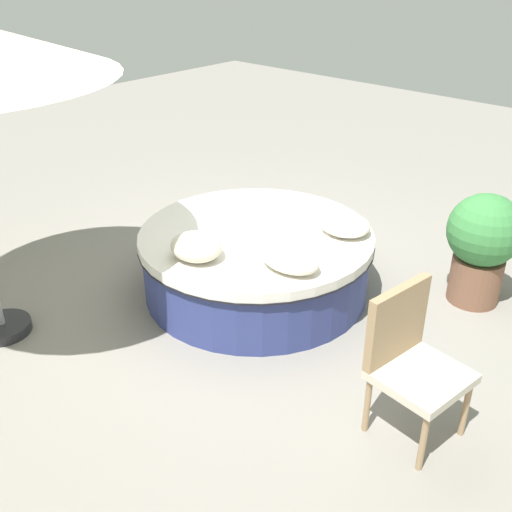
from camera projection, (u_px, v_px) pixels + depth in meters
ground_plane at (256, 290)px, 5.40m from camera, size 16.00×16.00×0.00m
round_bed at (256, 261)px, 5.26m from camera, size 2.02×2.02×0.58m
throw_pillow_0 at (196, 247)px, 4.67m from camera, size 0.43×0.37×0.20m
throw_pillow_1 at (290, 259)px, 4.52m from camera, size 0.50×0.34×0.16m
throw_pillow_2 at (345, 225)px, 5.07m from camera, size 0.44×0.39×0.16m
patio_chair at (410, 354)px, 3.66m from camera, size 0.56×0.58×0.98m
planter at (482, 243)px, 5.00m from camera, size 0.62×0.62×0.98m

